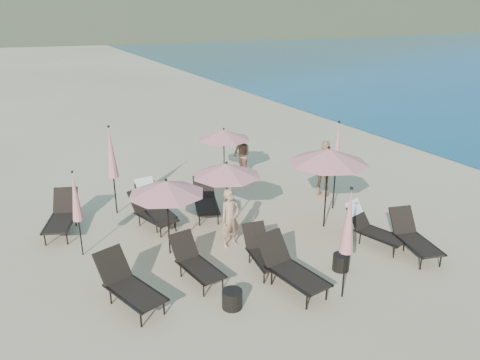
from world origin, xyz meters
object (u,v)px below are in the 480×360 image
lounger_8 (151,212)px  umbrella_closed_1 (337,149)px  lounger_1 (195,262)px  umbrella_closed_0 (349,222)px  umbrella_open_1 (227,170)px  lounger_6 (62,215)px  lounger_7 (153,203)px  umbrella_closed_2 (75,197)px  beachgoer_a (230,218)px  side_table_0 (232,299)px  lounger_9 (206,200)px  umbrella_closed_3 (111,153)px  lounger_2 (262,251)px  lounger_4 (371,226)px  umbrella_open_3 (224,134)px  lounger_5 (413,236)px  beachgoer_c (325,169)px  lounger_0 (128,284)px  side_table_1 (341,262)px  lounger_3 (290,267)px  umbrella_open_2 (328,156)px  beachgoer_b (242,155)px  umbrella_open_0 (166,188)px

lounger_8 → umbrella_closed_1: bearing=-32.1°
lounger_1 → umbrella_closed_0: bearing=-49.3°
umbrella_open_1 → lounger_6: bearing=154.3°
lounger_7 → umbrella_closed_2: size_ratio=0.79×
lounger_7 → beachgoer_a: bearing=-66.9°
lounger_8 → side_table_0: size_ratio=4.06×
side_table_0 → umbrella_closed_0: bearing=-17.5°
lounger_9 → umbrella_closed_3: size_ratio=0.66×
lounger_2 → lounger_4: lounger_4 is taller
lounger_9 → umbrella_open_3: umbrella_open_3 is taller
lounger_1 → lounger_8: size_ratio=0.95×
lounger_2 → lounger_8: 3.83m
lounger_5 → umbrella_closed_3: umbrella_closed_3 is taller
lounger_6 → beachgoer_c: beachgoer_c is taller
lounger_0 → umbrella_closed_2: size_ratio=0.84×
umbrella_closed_1 → side_table_1: 4.11m
lounger_4 → beachgoer_c: 3.46m
umbrella_closed_3 → side_table_0: size_ratio=6.34×
lounger_1 → umbrella_closed_1: bearing=9.2°
lounger_3 → lounger_9: bearing=82.8°
side_table_0 → lounger_3: bearing=5.1°
lounger_6 → side_table_0: bearing=-43.7°
lounger_2 → lounger_4: 3.19m
lounger_5 → umbrella_closed_3: 8.72m
lounger_1 → lounger_4: size_ratio=0.96×
side_table_1 → beachgoer_c: size_ratio=0.21×
lounger_0 → lounger_2: size_ratio=1.19×
beachgoer_a → lounger_5: bearing=-42.1°
side_table_0 → lounger_4: bearing=11.6°
umbrella_open_1 → umbrella_closed_0: size_ratio=0.79×
lounger_7 → umbrella_closed_3: 1.91m
lounger_5 → umbrella_closed_0: size_ratio=0.71×
lounger_7 → lounger_9: size_ratio=0.99×
lounger_1 → side_table_0: size_ratio=3.87×
lounger_9 → lounger_8: bearing=-160.7°
lounger_7 → umbrella_open_2: size_ratio=0.75×
umbrella_closed_3 → side_table_1: umbrella_closed_3 is taller
beachgoer_b → beachgoer_c: size_ratio=0.81×
lounger_3 → side_table_0: lounger_3 is taller
beachgoer_b → beachgoer_c: beachgoer_c is taller
umbrella_closed_3 → side_table_1: bearing=-54.6°
lounger_0 → umbrella_open_2: umbrella_open_2 is taller
umbrella_open_2 → beachgoer_c: 2.67m
lounger_6 → umbrella_closed_2: 2.01m
lounger_4 → lounger_5: lounger_4 is taller
lounger_5 → umbrella_open_0: umbrella_open_0 is taller
lounger_8 → side_table_0: 4.60m
umbrella_open_2 → beachgoer_a: 3.21m
lounger_1 → lounger_6: (-2.44, 3.97, 0.05)m
umbrella_open_1 → beachgoer_c: (3.98, 0.88, -0.86)m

